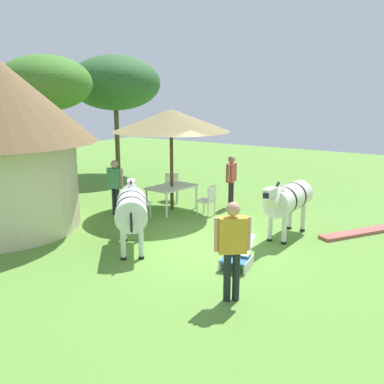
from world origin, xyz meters
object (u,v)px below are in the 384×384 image
guest_behind_table (115,182)px  acacia_tree_behind_hut (46,84)px  patio_dining_table (172,189)px  zebra_nearest_camera (131,209)px  shade_umbrella (171,120)px  patio_chair_east_end (138,201)px  standing_watcher (232,242)px  zebra_by_umbrella (287,199)px  striped_lounge_chair (237,255)px  acacia_tree_far_lawn (115,83)px  patio_chair_west_end (172,185)px  guest_beside_umbrella (231,176)px  patio_chair_near_hut (209,199)px

guest_behind_table → acacia_tree_behind_hut: (0.93, 3.89, 2.80)m
patio_dining_table → zebra_nearest_camera: (-3.19, -1.20, 0.28)m
shade_umbrella → patio_chair_east_end: shade_umbrella is taller
standing_watcher → zebra_by_umbrella: standing_watcher is taller
striped_lounge_chair → zebra_by_umbrella: bearing=-102.0°
patio_chair_east_end → zebra_by_umbrella: 4.16m
striped_lounge_chair → acacia_tree_behind_hut: acacia_tree_behind_hut is taller
shade_umbrella → acacia_tree_far_lawn: bearing=57.0°
guest_behind_table → acacia_tree_far_lawn: (4.86, 4.40, 2.88)m
patio_chair_east_end → patio_chair_west_end: same height
guest_behind_table → standing_watcher: size_ratio=0.92×
striped_lounge_chair → zebra_nearest_camera: (-0.36, 2.49, 0.69)m
guest_beside_umbrella → standing_watcher: size_ratio=0.92×
shade_umbrella → patio_chair_east_end: (-1.23, 0.27, -2.16)m
patio_chair_west_end → standing_watcher: bearing=97.9°
patio_chair_east_end → zebra_nearest_camera: 2.48m
shade_umbrella → acacia_tree_behind_hut: bearing=94.4°
guest_beside_umbrella → zebra_nearest_camera: bearing=169.6°
guest_beside_umbrella → striped_lounge_chair: (-4.15, -2.40, -0.71)m
guest_beside_umbrella → zebra_nearest_camera: (-4.52, 0.09, -0.02)m
patio_chair_east_end → standing_watcher: standing_watcher is taller
patio_chair_east_end → standing_watcher: size_ratio=0.52×
zebra_nearest_camera → acacia_tree_far_lawn: (6.73, 6.65, 2.90)m
patio_chair_near_hut → acacia_tree_far_lawn: bearing=60.5°
zebra_nearest_camera → acacia_tree_far_lawn: size_ratio=0.37×
guest_beside_umbrella → striped_lounge_chair: 4.85m
striped_lounge_chair → guest_behind_table: bearing=-27.2°
patio_dining_table → patio_chair_east_end: size_ratio=1.72×
guest_behind_table → acacia_tree_behind_hut: bearing=165.1°
shade_umbrella → patio_dining_table: size_ratio=2.21×
guest_beside_umbrella → acacia_tree_behind_hut: (-1.71, 6.23, 2.80)m
acacia_tree_behind_hut → acacia_tree_far_lawn: bearing=7.4°
guest_beside_umbrella → acacia_tree_far_lawn: (2.21, 6.74, 2.88)m
shade_umbrella → acacia_tree_far_lawn: 6.60m
patio_chair_near_hut → zebra_nearest_camera: size_ratio=0.49×
shade_umbrella → zebra_by_umbrella: (-0.44, -3.79, -1.74)m
shade_umbrella → standing_watcher: bearing=-134.3°
patio_dining_table → striped_lounge_chair: 4.66m
patio_chair_east_end → acacia_tree_behind_hut: bearing=-178.1°
shade_umbrella → standing_watcher: shade_umbrella is taller
patio_chair_west_end → patio_chair_near_hut: bearing=117.9°
patio_chair_near_hut → patio_chair_west_end: bearing=62.1°
striped_lounge_chair → acacia_tree_behind_hut: (2.44, 8.63, 3.51)m
patio_chair_west_end → guest_behind_table: bearing=46.5°
zebra_nearest_camera → acacia_tree_far_lawn: bearing=93.8°
patio_dining_table → zebra_nearest_camera: 3.42m
patio_chair_near_hut → patio_chair_west_end: (0.98, 2.01, 0.00)m
patio_dining_table → shade_umbrella: bearing=180.0°
zebra_by_umbrella → guest_behind_table: bearing=12.2°
shade_umbrella → acacia_tree_behind_hut: acacia_tree_behind_hut is taller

